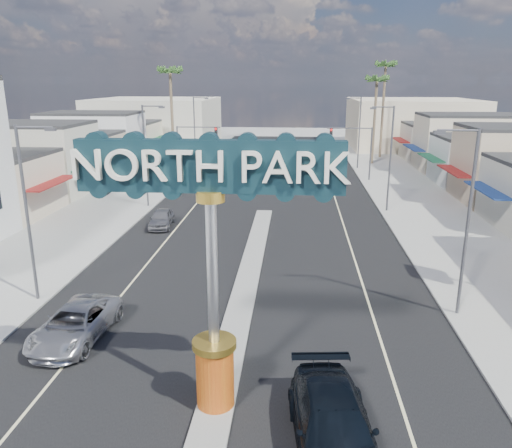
% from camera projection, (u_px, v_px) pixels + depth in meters
% --- Properties ---
extents(ground, '(160.00, 160.00, 0.00)m').
position_uv_depth(ground, '(265.00, 209.00, 44.28)').
color(ground, gray).
rests_on(ground, ground).
extents(road, '(20.00, 120.00, 0.01)m').
position_uv_depth(road, '(265.00, 209.00, 44.27)').
color(road, black).
rests_on(road, ground).
extents(median_island, '(1.30, 30.00, 0.16)m').
position_uv_depth(median_island, '(248.00, 276.00, 28.93)').
color(median_island, gray).
rests_on(median_island, ground).
extents(sidewalk_left, '(8.00, 120.00, 0.12)m').
position_uv_depth(sidewalk_left, '(112.00, 206.00, 45.33)').
color(sidewalk_left, gray).
rests_on(sidewalk_left, ground).
extents(sidewalk_right, '(8.00, 120.00, 0.12)m').
position_uv_depth(sidewalk_right, '(426.00, 212.00, 43.19)').
color(sidewalk_right, gray).
rests_on(sidewalk_right, ground).
extents(storefront_row_left, '(12.00, 42.00, 6.00)m').
position_uv_depth(storefront_row_left, '(66.00, 152.00, 57.72)').
color(storefront_row_left, beige).
rests_on(storefront_row_left, ground).
extents(storefront_row_right, '(12.00, 42.00, 6.00)m').
position_uv_depth(storefront_row_right, '(493.00, 157.00, 54.07)').
color(storefront_row_right, '#B7B29E').
rests_on(storefront_row_right, ground).
extents(backdrop_far_left, '(20.00, 20.00, 8.00)m').
position_uv_depth(backdrop_far_left, '(157.00, 122.00, 87.94)').
color(backdrop_far_left, '#B7B29E').
rests_on(backdrop_far_left, ground).
extents(backdrop_far_right, '(20.00, 20.00, 8.00)m').
position_uv_depth(backdrop_far_right, '(411.00, 123.00, 84.59)').
color(backdrop_far_right, beige).
rests_on(backdrop_far_right, ground).
extents(gateway_sign, '(8.20, 1.50, 9.15)m').
position_uv_depth(gateway_sign, '(212.00, 247.00, 15.79)').
color(gateway_sign, '#B9320E').
rests_on(gateway_sign, median_island).
extents(traffic_signal_left, '(5.09, 0.45, 6.00)m').
position_uv_depth(traffic_signal_left, '(193.00, 141.00, 57.20)').
color(traffic_signal_left, '#47474C').
rests_on(traffic_signal_left, ground).
extents(traffic_signal_right, '(5.09, 0.45, 6.00)m').
position_uv_depth(traffic_signal_right, '(355.00, 143.00, 55.80)').
color(traffic_signal_right, '#47474C').
rests_on(traffic_signal_right, ground).
extents(streetlight_l_near, '(2.03, 0.22, 9.00)m').
position_uv_depth(streetlight_l_near, '(29.00, 206.00, 24.51)').
color(streetlight_l_near, '#47474C').
rests_on(streetlight_l_near, ground).
extents(streetlight_l_mid, '(2.03, 0.22, 9.00)m').
position_uv_depth(streetlight_l_mid, '(147.00, 151.00, 43.67)').
color(streetlight_l_mid, '#47474C').
rests_on(streetlight_l_mid, ground).
extents(streetlight_l_far, '(2.03, 0.22, 9.00)m').
position_uv_depth(streetlight_l_far, '(196.00, 128.00, 64.74)').
color(streetlight_l_far, '#47474C').
rests_on(streetlight_l_far, ground).
extents(streetlight_r_near, '(2.03, 0.22, 9.00)m').
position_uv_depth(streetlight_r_near, '(465.00, 215.00, 22.92)').
color(streetlight_r_near, '#47474C').
rests_on(streetlight_r_near, ground).
extents(streetlight_r_mid, '(2.03, 0.22, 9.00)m').
position_uv_depth(streetlight_r_mid, '(389.00, 154.00, 42.08)').
color(streetlight_r_mid, '#47474C').
rests_on(streetlight_r_mid, ground).
extents(streetlight_r_far, '(2.03, 0.22, 9.00)m').
position_uv_depth(streetlight_r_far, '(358.00, 129.00, 63.15)').
color(streetlight_r_far, '#47474C').
rests_on(streetlight_r_far, ground).
extents(palm_left_far, '(2.60, 2.60, 13.10)m').
position_uv_depth(palm_left_far, '(170.00, 76.00, 61.24)').
color(palm_left_far, brown).
rests_on(palm_left_far, ground).
extents(palm_right_mid, '(2.60, 2.60, 12.10)m').
position_uv_depth(palm_right_mid, '(377.00, 84.00, 65.25)').
color(palm_right_mid, brown).
rests_on(palm_right_mid, ground).
extents(palm_right_far, '(2.60, 2.60, 14.10)m').
position_uv_depth(palm_right_far, '(386.00, 70.00, 70.35)').
color(palm_right_far, brown).
rests_on(palm_right_far, ground).
extents(suv_left, '(2.84, 5.55, 1.50)m').
position_uv_depth(suv_left, '(76.00, 323.00, 21.86)').
color(suv_left, '#A8A9AD').
rests_on(suv_left, ground).
extents(suv_right, '(3.04, 6.23, 1.74)m').
position_uv_depth(suv_right, '(333.00, 427.00, 15.15)').
color(suv_right, black).
rests_on(suv_right, ground).
extents(car_parked_left, '(1.99, 4.20, 1.39)m').
position_uv_depth(car_parked_left, '(162.00, 218.00, 38.78)').
color(car_parked_left, slate).
rests_on(car_parked_left, ground).
extents(city_bus, '(4.49, 12.82, 3.50)m').
position_uv_depth(city_bus, '(219.00, 164.00, 57.24)').
color(city_bus, silver).
rests_on(city_bus, ground).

